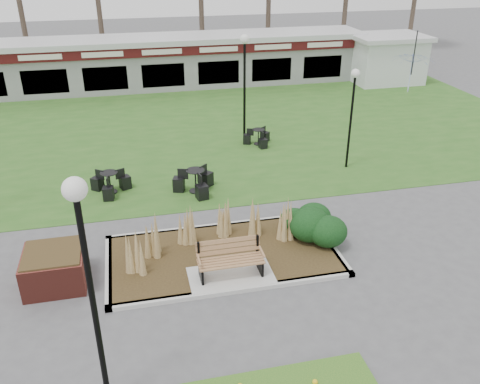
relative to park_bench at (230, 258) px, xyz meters
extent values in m
plane|color=#515154|center=(0.00, -0.25, -0.59)|extent=(100.00, 100.00, 0.00)
cube|color=#2A5B1C|center=(0.00, 11.75, -0.58)|extent=(34.00, 16.00, 0.02)
cube|color=#362715|center=(0.00, 0.95, -0.53)|extent=(6.22, 3.22, 0.12)
cube|color=#B7B7B2|center=(0.00, -0.66, -0.53)|extent=(6.40, 0.18, 0.12)
cube|color=#B7B7B2|center=(0.00, 2.56, -0.53)|extent=(6.40, 0.18, 0.12)
cube|color=#B7B7B2|center=(-3.11, 0.95, -0.53)|extent=(0.18, 3.40, 0.12)
cube|color=#B7B7B2|center=(3.11, 0.95, -0.53)|extent=(0.18, 3.40, 0.12)
cube|color=#B7B7B2|center=(0.00, -0.10, -0.52)|extent=(2.20, 1.20, 0.13)
cone|color=#A48552|center=(-1.90, 1.35, 0.11)|extent=(0.36, 0.36, 1.15)
cone|color=#A48552|center=(-0.90, 1.75, 0.11)|extent=(0.36, 0.36, 1.15)
cone|color=#A48552|center=(0.20, 1.95, 0.11)|extent=(0.36, 0.36, 1.15)
cone|color=#A48552|center=(1.10, 1.75, 0.11)|extent=(0.36, 0.36, 1.15)
cone|color=#A48552|center=(1.90, 1.35, 0.11)|extent=(0.36, 0.36, 1.15)
cone|color=#A48552|center=(-2.40, 0.55, 0.11)|extent=(0.36, 0.36, 1.15)
ellipsoid|color=black|center=(2.60, 1.15, 0.00)|extent=(1.21, 1.10, 0.99)
ellipsoid|color=black|center=(3.00, 0.75, -0.04)|extent=(1.10, 1.00, 0.90)
ellipsoid|color=black|center=(2.90, 1.65, -0.06)|extent=(1.06, 0.96, 0.86)
ellipsoid|color=black|center=(2.30, 1.65, -0.11)|extent=(0.92, 0.84, 0.76)
cube|color=olive|center=(0.00, -0.10, -0.03)|extent=(1.70, 0.57, 0.04)
cube|color=olive|center=(0.00, 0.21, 0.25)|extent=(1.70, 0.13, 0.44)
cube|color=black|center=(-0.78, -0.10, -0.25)|extent=(0.06, 0.55, 0.42)
cube|color=black|center=(0.78, -0.10, -0.25)|extent=(0.06, 0.55, 0.42)
cube|color=black|center=(-0.78, 0.20, 0.22)|extent=(0.06, 0.06, 0.50)
cube|color=black|center=(0.78, 0.20, 0.22)|extent=(0.06, 0.06, 0.50)
cube|color=olive|center=(-0.82, -0.12, 0.15)|extent=(0.05, 0.50, 0.04)
cube|color=olive|center=(0.82, -0.12, 0.15)|extent=(0.05, 0.50, 0.04)
cube|color=maroon|center=(-4.40, 0.75, -0.14)|extent=(1.50, 1.50, 0.90)
cube|color=#362715|center=(-4.40, 0.75, 0.33)|extent=(1.40, 1.40, 0.06)
cube|color=gray|center=(0.00, 19.75, 0.71)|extent=(24.00, 3.00, 2.60)
cube|color=#420E0F|center=(0.00, 18.20, 1.76)|extent=(24.00, 0.18, 0.55)
cube|color=silver|center=(0.00, 19.75, 2.16)|extent=(24.60, 3.40, 0.30)
cube|color=silver|center=(0.00, 18.09, 1.76)|extent=(22.00, 0.02, 0.28)
cube|color=black|center=(0.00, 18.30, 0.41)|extent=(22.00, 0.10, 1.30)
cube|color=silver|center=(13.50, 17.75, 0.71)|extent=(4.00, 3.00, 2.60)
cube|color=silver|center=(13.50, 17.75, 2.11)|extent=(4.40, 3.40, 0.25)
cylinder|color=#47382B|center=(-9.00, 27.75, 2.00)|extent=(0.36, 0.36, 5.17)
cylinder|color=#47382B|center=(-3.00, 27.75, 2.00)|extent=(0.36, 0.36, 5.17)
cylinder|color=#47382B|center=(3.00, 27.75, 2.00)|extent=(0.36, 0.36, 5.17)
cylinder|color=#47382B|center=(9.00, 27.75, 2.00)|extent=(0.36, 0.36, 5.17)
cylinder|color=#47382B|center=(15.00, 27.75, 2.00)|extent=(0.36, 0.36, 5.17)
cylinder|color=#47382B|center=(21.00, 27.75, 2.00)|extent=(0.36, 0.36, 5.17)
cylinder|color=black|center=(-3.10, -3.42, 1.61)|extent=(0.11, 0.11, 4.39)
sphere|color=white|center=(-3.10, -3.42, 3.98)|extent=(0.40, 0.40, 0.40)
cylinder|color=black|center=(2.68, 9.63, 1.51)|extent=(0.10, 0.10, 4.19)
sphere|color=white|center=(2.68, 9.63, 3.77)|extent=(0.38, 0.38, 0.38)
cylinder|color=black|center=(5.88, 5.99, 1.17)|extent=(0.09, 0.09, 3.52)
sphere|color=white|center=(5.88, 5.99, 3.07)|extent=(0.32, 0.32, 0.32)
cylinder|color=black|center=(-3.04, 5.77, -0.55)|extent=(0.44, 0.44, 0.03)
cylinder|color=black|center=(-3.04, 5.77, -0.20)|extent=(0.05, 0.05, 0.73)
cylinder|color=black|center=(-3.04, 5.77, 0.18)|extent=(0.60, 0.60, 0.03)
cube|color=black|center=(-2.53, 5.99, -0.34)|extent=(0.45, 0.45, 0.46)
cube|color=black|center=(-3.48, 6.10, -0.34)|extent=(0.48, 0.48, 0.46)
cube|color=black|center=(-3.10, 5.22, -0.34)|extent=(0.38, 0.38, 0.46)
cylinder|color=black|center=(-0.13, 5.17, -0.55)|extent=(0.48, 0.48, 0.03)
cylinder|color=black|center=(-0.13, 5.17, -0.17)|extent=(0.05, 0.05, 0.78)
cylinder|color=black|center=(-0.13, 5.17, 0.24)|extent=(0.65, 0.65, 0.03)
cube|color=black|center=(0.32, 5.57, -0.32)|extent=(0.52, 0.52, 0.50)
cube|color=black|center=(-0.70, 5.36, -0.32)|extent=(0.47, 0.47, 0.50)
cube|color=black|center=(-0.01, 4.58, -0.32)|extent=(0.44, 0.44, 0.50)
cylinder|color=black|center=(3.17, 9.10, -0.56)|extent=(0.39, 0.39, 0.03)
cylinder|color=black|center=(3.17, 9.10, -0.24)|extent=(0.04, 0.04, 0.64)
cylinder|color=black|center=(3.17, 9.10, 0.09)|extent=(0.54, 0.54, 0.02)
cube|color=black|center=(3.55, 9.41, -0.36)|extent=(0.43, 0.43, 0.41)
cube|color=black|center=(2.71, 9.27, -0.36)|extent=(0.39, 0.39, 0.41)
cube|color=black|center=(3.25, 8.61, -0.36)|extent=(0.35, 0.35, 0.41)
cylinder|color=black|center=(12.27, 12.75, 0.51)|extent=(0.06, 0.06, 2.20)
imported|color=blue|center=(12.27, 12.75, 1.17)|extent=(2.67, 2.70, 2.02)
camera|label=1|loc=(-2.20, -10.71, 7.38)|focal=38.00mm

